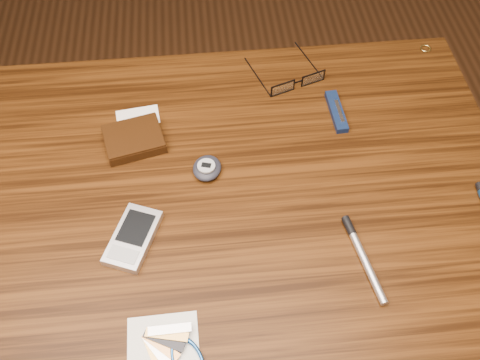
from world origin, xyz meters
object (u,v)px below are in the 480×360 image
(notepad_keys, at_px, (175,355))
(silver_pen, at_px, (361,252))
(desk, at_px, (214,231))
(eyeglasses, at_px, (296,81))
(pda_phone, at_px, (133,237))
(wallet_and_card, at_px, (134,139))
(pocket_knife, at_px, (336,111))
(pedometer, at_px, (207,168))

(notepad_keys, xyz_separation_m, silver_pen, (0.28, 0.13, 0.00))
(desk, relative_size, eyeglasses, 6.77)
(pda_phone, xyz_separation_m, silver_pen, (0.34, -0.06, -0.00))
(pda_phone, bearing_deg, desk, 27.19)
(pda_phone, bearing_deg, eyeglasses, 45.61)
(notepad_keys, bearing_deg, wallet_and_card, 99.08)
(pda_phone, xyz_separation_m, pocket_knife, (0.36, 0.23, -0.00))
(wallet_and_card, height_order, pda_phone, wallet_and_card)
(pedometer, relative_size, notepad_keys, 0.54)
(pedometer, xyz_separation_m, silver_pen, (0.22, -0.18, -0.00))
(pda_phone, distance_m, silver_pen, 0.34)
(desk, distance_m, pocket_knife, 0.31)
(wallet_and_card, relative_size, pedometer, 2.13)
(notepad_keys, relative_size, silver_pen, 0.81)
(pda_phone, height_order, silver_pen, pda_phone)
(desk, bearing_deg, notepad_keys, -104.87)
(eyeglasses, bearing_deg, desk, -125.90)
(eyeglasses, height_order, pocket_knife, eyeglasses)
(pedometer, bearing_deg, silver_pen, -38.70)
(desk, height_order, silver_pen, silver_pen)
(desk, xyz_separation_m, pocket_knife, (0.24, 0.16, 0.11))
(silver_pen, bearing_deg, eyeglasses, 96.36)
(wallet_and_card, xyz_separation_m, notepad_keys, (0.06, -0.38, -0.01))
(desk, relative_size, pocket_knife, 10.39)
(desk, bearing_deg, eyeglasses, 54.10)
(notepad_keys, bearing_deg, desk, 75.13)
(desk, xyz_separation_m, pedometer, (-0.00, 0.06, 0.11))
(eyeglasses, distance_m, pda_phone, 0.43)
(pocket_knife, bearing_deg, desk, -145.34)
(desk, relative_size, pedometer, 15.49)
(silver_pen, bearing_deg, pda_phone, 170.57)
(pocket_knife, bearing_deg, wallet_and_card, -174.84)
(desk, height_order, eyeglasses, eyeglasses)
(pda_phone, xyz_separation_m, notepad_keys, (0.06, -0.18, -0.00))
(pda_phone, relative_size, pedometer, 1.85)
(notepad_keys, bearing_deg, silver_pen, 24.27)
(pocket_knife, distance_m, silver_pen, 0.28)
(eyeglasses, bearing_deg, pda_phone, -134.39)
(wallet_and_card, bearing_deg, pocket_knife, 5.16)
(wallet_and_card, relative_size, pda_phone, 1.15)
(pedometer, relative_size, silver_pen, 0.44)
(pedometer, height_order, notepad_keys, pedometer)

